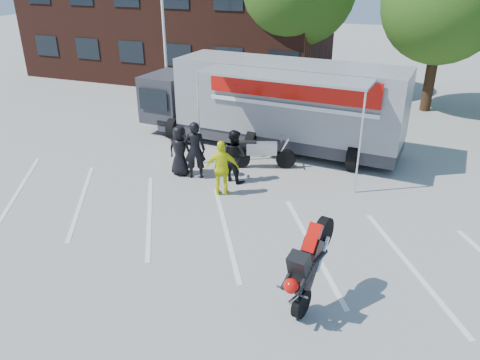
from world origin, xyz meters
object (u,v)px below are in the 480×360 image
Objects in this scene: stunt_bike_rider at (315,297)px; spectator_leather_c at (234,156)px; parked_motorcycle at (263,168)px; spectator_leather_b at (195,150)px; transporter_truck at (274,146)px; flagpole at (167,2)px; spectator_leather_a at (180,151)px; tree_mid at (443,3)px; spectator_hivis at (222,168)px.

spectator_leather_c reaches higher than stunt_bike_rider.
spectator_leather_b is at bearing 110.94° from parked_motorcycle.
transporter_truck is 5.91× the size of spectator_leather_c.
transporter_truck is 3.66m from spectator_leather_c.
spectator_leather_a is at bearing -59.71° from flagpole.
tree_mid is at bearing 58.16° from transporter_truck.
flagpole is at bearing -57.41° from spectator_leather_a.
spectator_leather_b reaches higher than transporter_truck.
tree_mid is (11.24, 5.00, -0.11)m from flagpole.
stunt_bike_rider is 1.23× the size of spectator_leather_a.
stunt_bike_rider is 1.21× the size of spectator_hivis.
spectator_leather_a is 1.90m from spectator_leather_c.
transporter_truck reaches higher than parked_motorcycle.
flagpole is 12.31m from tree_mid.
spectator_leather_c is at bearing 166.81° from spectator_leather_b.
transporter_truck is at bearing -118.20° from spectator_leather_a.
spectator_leather_a is at bearing -47.38° from spectator_hivis.
spectator_leather_b is at bearing -55.01° from spectator_hivis.
flagpole is 9.15m from parked_motorcycle.
spectator_leather_a is at bearing -27.17° from spectator_leather_b.
spectator_leather_b is (-1.87, -1.57, 0.98)m from parked_motorcycle.
tree_mid is at bearing -47.34° from parked_motorcycle.
spectator_leather_b is (-1.62, -3.77, 0.98)m from transporter_truck.
stunt_bike_rider is 6.37m from spectator_leather_c.
spectator_hivis is (-0.53, -2.43, 0.88)m from parked_motorcycle.
spectator_leather_c is (-0.57, -1.34, 0.88)m from parked_motorcycle.
spectator_hivis is at bearing -115.33° from tree_mid.
spectator_leather_c is at bearing -47.43° from flagpole.
stunt_bike_rider is at bearing 148.82° from spectator_leather_c.
flagpole is at bearing 142.25° from stunt_bike_rider.
transporter_truck is at bearing -115.60° from spectator_hivis.
stunt_bike_rider is (9.35, -10.96, -5.05)m from flagpole.
parked_motorcycle is 1.70m from spectator_leather_c.
tree_mid is 13.83m from spectator_leather_b.
transporter_truck is (-5.44, -7.44, -4.94)m from tree_mid.
tree_mid is at bearing -96.59° from spectator_leather_c.
tree_mid reaches higher than spectator_hivis.
spectator_hivis is at bearing 148.68° from parked_motorcycle.
flagpole reaches higher than spectator_hivis.
spectator_hivis is at bearing 157.13° from spectator_leather_a.
spectator_leather_b is 1.11× the size of spectator_hivis.
spectator_leather_b is (0.58, -0.04, 0.11)m from spectator_leather_a.
transporter_truck is at bearing -136.46° from spectator_leather_b.
spectator_leather_c is (5.49, -5.98, -4.17)m from flagpole.
stunt_bike_rider is 1.21× the size of spectator_leather_c.
flagpole is 4.54× the size of spectator_leather_c.
transporter_truck is 6.03× the size of spectator_leather_a.
flagpole is at bearing 161.55° from transporter_truck.
spectator_leather_c is (-0.31, -3.54, 0.88)m from transporter_truck.
parked_motorcycle is 1.09× the size of stunt_bike_rider.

